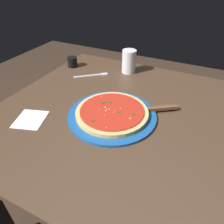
{
  "coord_description": "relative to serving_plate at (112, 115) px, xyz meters",
  "views": [
    {
      "loc": [
        0.65,
        0.32,
        1.26
      ],
      "look_at": [
        0.04,
        0.02,
        0.77
      ],
      "focal_mm": 33.69,
      "sensor_mm": 36.0,
      "label": 1
    }
  ],
  "objects": [
    {
      "name": "cup_tall_drink",
      "position": [
        -0.41,
        -0.1,
        0.06
      ],
      "size": [
        0.08,
        0.08,
        0.12
      ],
      "primitive_type": "cylinder",
      "color": "silver",
      "rests_on": "restaurant_table"
    },
    {
      "name": "napkin_folded_right",
      "position": [
        0.16,
        -0.28,
        -0.0
      ],
      "size": [
        0.15,
        0.14,
        0.0
      ],
      "primitive_type": "cube",
      "rotation": [
        0.0,
        0.0,
        0.32
      ],
      "color": "white",
      "rests_on": "restaurant_table"
    },
    {
      "name": "cup_small_sauce",
      "position": [
        -0.33,
        -0.42,
        0.02
      ],
      "size": [
        0.06,
        0.06,
        0.06
      ],
      "primitive_type": "cylinder",
      "color": "black",
      "rests_on": "restaurant_table"
    },
    {
      "name": "ground_plane",
      "position": [
        -0.04,
        -0.02,
        -0.76
      ],
      "size": [
        5.0,
        5.0,
        0.0
      ],
      "primitive_type": "plane",
      "color": "#38281E"
    },
    {
      "name": "pizza_server",
      "position": [
        -0.1,
        0.14,
        0.01
      ],
      "size": [
        0.16,
        0.21,
        0.01
      ],
      "color": "silver",
      "rests_on": "serving_plate"
    },
    {
      "name": "pizza",
      "position": [
        0.0,
        -0.0,
        0.01
      ],
      "size": [
        0.29,
        0.29,
        0.02
      ],
      "color": "#DBB26B",
      "rests_on": "serving_plate"
    },
    {
      "name": "restaurant_table",
      "position": [
        -0.04,
        -0.02,
        -0.14
      ],
      "size": [
        0.99,
        0.94,
        0.75
      ],
      "color": "black",
      "rests_on": "ground_plane"
    },
    {
      "name": "fork",
      "position": [
        -0.28,
        -0.25,
        -0.0
      ],
      "size": [
        0.13,
        0.15,
        0.0
      ],
      "color": "silver",
      "rests_on": "restaurant_table"
    },
    {
      "name": "serving_plate",
      "position": [
        0.0,
        0.0,
        0.0
      ],
      "size": [
        0.36,
        0.36,
        0.01
      ],
      "primitive_type": "cylinder",
      "color": "#195199",
      "rests_on": "restaurant_table"
    }
  ]
}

